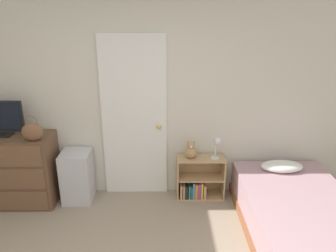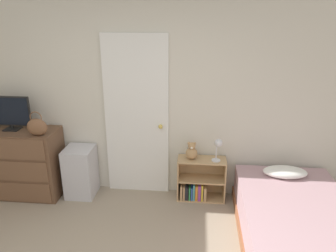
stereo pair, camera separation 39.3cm
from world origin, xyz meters
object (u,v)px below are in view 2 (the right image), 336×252
object	(u,v)px
handbag	(37,127)
teddy_bear	(192,152)
storage_bin	(81,172)
bookshelf	(198,183)
bed	(298,228)
tv	(10,112)
desk_lamp	(218,145)
dresser	(20,163)

from	to	relation	value
handbag	teddy_bear	world-z (taller)	handbag
storage_bin	bookshelf	size ratio (longest dim) A/B	1.08
handbag	bed	distance (m)	3.15
bed	teddy_bear	bearing A→B (deg)	143.35
tv	teddy_bear	world-z (taller)	tv
storage_bin	teddy_bear	world-z (taller)	teddy_bear
storage_bin	bookshelf	xyz separation A→B (m)	(1.55, 0.06, -0.11)
teddy_bear	desk_lamp	distance (m)	0.35
bookshelf	bed	world-z (taller)	bed
dresser	teddy_bear	distance (m)	2.26
storage_bin	tv	bearing A→B (deg)	-177.94
desk_lamp	bed	distance (m)	1.26
handbag	bed	world-z (taller)	handbag
tv	bookshelf	distance (m)	2.56
dresser	tv	bearing A→B (deg)	150.50
dresser	storage_bin	distance (m)	0.80
bookshelf	handbag	bearing A→B (deg)	-172.62
bookshelf	teddy_bear	world-z (taller)	teddy_bear
handbag	desk_lamp	bearing A→B (deg)	5.55
storage_bin	teddy_bear	xyz separation A→B (m)	(1.45, 0.06, 0.33)
handbag	dresser	bearing A→B (deg)	159.74
teddy_bear	storage_bin	bearing A→B (deg)	-177.72
storage_bin	desk_lamp	xyz separation A→B (m)	(1.78, 0.02, 0.44)
dresser	bookshelf	world-z (taller)	dresser
handbag	teddy_bear	distance (m)	1.91
dresser	bed	distance (m)	3.46
tv	teddy_bear	size ratio (longest dim) A/B	2.35
storage_bin	bookshelf	world-z (taller)	storage_bin
handbag	storage_bin	world-z (taller)	handbag
dresser	bookshelf	xyz separation A→B (m)	(2.35, 0.11, -0.23)
desk_lamp	bookshelf	bearing A→B (deg)	169.46
teddy_bear	tv	bearing A→B (deg)	-177.80
tv	bed	size ratio (longest dim) A/B	0.27
tv	bookshelf	world-z (taller)	tv
handbag	storage_bin	bearing A→B (deg)	25.36
dresser	bed	size ratio (longest dim) A/B	0.54
dresser	desk_lamp	world-z (taller)	dresser
tv	dresser	bearing A→B (deg)	-29.50
bookshelf	teddy_bear	xyz separation A→B (m)	(-0.10, -0.00, 0.44)
tv	storage_bin	bearing A→B (deg)	2.06
teddy_bear	bed	xyz separation A→B (m)	(1.13, -0.84, -0.43)
tv	handbag	xyz separation A→B (m)	(0.42, -0.16, -0.12)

